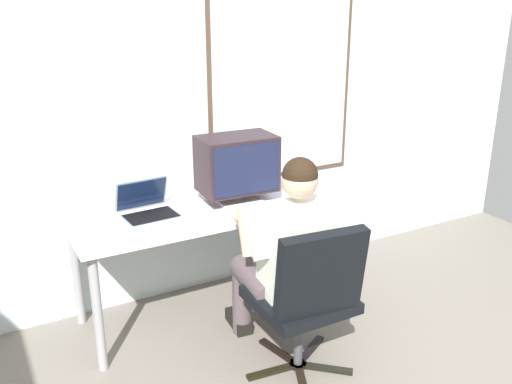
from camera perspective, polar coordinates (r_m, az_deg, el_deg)
name	(u,v)px	position (r m, az deg, el deg)	size (l,w,h in m)	color
wall_rear	(198,100)	(3.74, -6.01, 9.38)	(5.97, 0.08, 2.69)	silver
desk	(208,221)	(3.53, -4.95, -3.01)	(1.71, 0.68, 0.74)	gray
office_chair	(309,293)	(2.97, 5.45, -10.25)	(0.59, 0.61, 0.92)	black
person_seated	(288,254)	(3.11, 3.26, -6.32)	(0.55, 0.77, 1.23)	#4F4246
crt_monitor	(237,164)	(3.52, -1.96, 2.86)	(0.49, 0.32, 0.43)	beige
laptop	(147,206)	(3.41, -11.17, -1.43)	(0.35, 0.32, 0.22)	gray
wine_glass	(302,187)	(3.59, 4.73, 0.53)	(0.08, 0.08, 0.13)	silver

